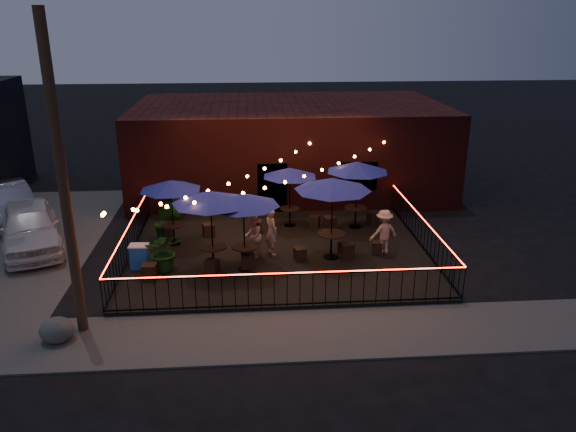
% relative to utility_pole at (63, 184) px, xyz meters
% --- Properties ---
extents(ground, '(110.00, 110.00, 0.00)m').
position_rel_utility_pole_xyz_m(ground, '(5.40, 2.60, -4.00)').
color(ground, black).
rests_on(ground, ground).
extents(patio, '(10.00, 8.00, 0.15)m').
position_rel_utility_pole_xyz_m(patio, '(5.40, 4.60, -3.92)').
color(patio, black).
rests_on(patio, ground).
extents(sidewalk, '(18.00, 2.50, 0.05)m').
position_rel_utility_pole_xyz_m(sidewalk, '(5.40, -0.65, -3.98)').
color(sidewalk, '#464340').
rests_on(sidewalk, ground).
extents(brick_building, '(14.00, 8.00, 4.00)m').
position_rel_utility_pole_xyz_m(brick_building, '(6.40, 12.59, -2.00)').
color(brick_building, '#330E0E').
rests_on(brick_building, ground).
extents(utility_pole, '(0.26, 0.26, 8.00)m').
position_rel_utility_pole_xyz_m(utility_pole, '(0.00, 0.00, 0.00)').
color(utility_pole, '#3D2B19').
rests_on(utility_pole, ground).
extents(fence_front, '(10.00, 0.04, 1.04)m').
position_rel_utility_pole_xyz_m(fence_front, '(5.40, 0.60, -3.34)').
color(fence_front, black).
rests_on(fence_front, patio).
extents(fence_left, '(0.04, 8.00, 1.04)m').
position_rel_utility_pole_xyz_m(fence_left, '(0.40, 4.60, -3.34)').
color(fence_left, black).
rests_on(fence_left, patio).
extents(fence_right, '(0.04, 8.00, 1.04)m').
position_rel_utility_pole_xyz_m(fence_right, '(10.40, 4.60, -3.34)').
color(fence_right, black).
rests_on(fence_right, patio).
extents(festoon_lights, '(10.02, 8.72, 1.32)m').
position_rel_utility_pole_xyz_m(festoon_lights, '(4.39, 4.30, -1.48)').
color(festoon_lights, orange).
rests_on(festoon_lights, ground).
extents(cafe_table_0, '(2.49, 2.49, 2.63)m').
position_rel_utility_pole_xyz_m(cafe_table_0, '(3.25, 3.15, -1.45)').
color(cafe_table_0, black).
rests_on(cafe_table_0, patio).
extents(cafe_table_1, '(2.81, 2.81, 2.34)m').
position_rel_utility_pole_xyz_m(cafe_table_1, '(1.76, 5.45, -1.71)').
color(cafe_table_1, black).
rests_on(cafe_table_1, patio).
extents(cafe_table_2, '(2.67, 2.67, 2.50)m').
position_rel_utility_pole_xyz_m(cafe_table_2, '(4.25, 3.17, -1.56)').
color(cafe_table_2, black).
rests_on(cafe_table_2, patio).
extents(cafe_table_3, '(2.62, 2.62, 2.29)m').
position_rel_utility_pole_xyz_m(cafe_table_3, '(5.98, 6.99, -1.76)').
color(cafe_table_3, black).
rests_on(cafe_table_3, patio).
extents(cafe_table_4, '(2.97, 2.97, 2.76)m').
position_rel_utility_pole_xyz_m(cafe_table_4, '(7.11, 3.87, -1.33)').
color(cafe_table_4, black).
rests_on(cafe_table_4, patio).
extents(cafe_table_5, '(2.75, 2.75, 2.57)m').
position_rel_utility_pole_xyz_m(cafe_table_5, '(8.46, 6.64, -1.51)').
color(cafe_table_5, black).
rests_on(cafe_table_5, patio).
extents(bistro_chair_0, '(0.45, 0.45, 0.51)m').
position_rel_utility_pole_xyz_m(bistro_chair_0, '(1.34, 2.65, -3.60)').
color(bistro_chair_0, black).
rests_on(bistro_chair_0, patio).
extents(bistro_chair_1, '(0.49, 0.49, 0.45)m').
position_rel_utility_pole_xyz_m(bistro_chair_1, '(3.22, 2.93, -3.63)').
color(bistro_chair_1, black).
rests_on(bistro_chair_1, patio).
extents(bistro_chair_2, '(0.52, 0.52, 0.50)m').
position_rel_utility_pole_xyz_m(bistro_chair_2, '(1.43, 6.01, -3.60)').
color(bistro_chair_2, black).
rests_on(bistro_chair_2, patio).
extents(bistro_chair_3, '(0.49, 0.49, 0.47)m').
position_rel_utility_pole_xyz_m(bistro_chair_3, '(2.93, 6.13, -3.62)').
color(bistro_chair_3, black).
rests_on(bistro_chair_3, patio).
extents(bistro_chair_4, '(0.45, 0.45, 0.50)m').
position_rel_utility_pole_xyz_m(bistro_chair_4, '(4.34, 3.22, -3.60)').
color(bistro_chair_4, black).
rests_on(bistro_chair_4, patio).
extents(bistro_chair_5, '(0.43, 0.43, 0.43)m').
position_rel_utility_pole_xyz_m(bistro_chair_5, '(6.07, 3.74, -3.64)').
color(bistro_chair_5, black).
rests_on(bistro_chair_5, patio).
extents(bistro_chair_6, '(0.41, 0.41, 0.47)m').
position_rel_utility_pole_xyz_m(bistro_chair_6, '(4.68, 6.32, -3.61)').
color(bistro_chair_6, black).
rests_on(bistro_chair_6, patio).
extents(bistro_chair_7, '(0.47, 0.47, 0.43)m').
position_rel_utility_pole_xyz_m(bistro_chair_7, '(6.93, 6.82, -3.64)').
color(bistro_chair_7, black).
rests_on(bistro_chair_7, patio).
extents(bistro_chair_8, '(0.54, 0.54, 0.52)m').
position_rel_utility_pole_xyz_m(bistro_chair_8, '(7.62, 3.80, -3.59)').
color(bistro_chair_8, black).
rests_on(bistro_chair_8, patio).
extents(bistro_chair_9, '(0.42, 0.42, 0.42)m').
position_rel_utility_pole_xyz_m(bistro_chair_9, '(8.73, 4.10, -3.64)').
color(bistro_chair_9, black).
rests_on(bistro_chair_9, patio).
extents(bistro_chair_10, '(0.52, 0.52, 0.50)m').
position_rel_utility_pole_xyz_m(bistro_chair_10, '(7.46, 6.45, -3.60)').
color(bistro_chair_10, black).
rests_on(bistro_chair_10, patio).
extents(bistro_chair_11, '(0.47, 0.47, 0.43)m').
position_rel_utility_pole_xyz_m(bistro_chair_11, '(9.24, 7.03, -3.64)').
color(bistro_chair_11, black).
rests_on(bistro_chair_11, patio).
extents(patron_a, '(0.60, 0.70, 1.62)m').
position_rel_utility_pole_xyz_m(patron_a, '(5.15, 4.30, -3.04)').
color(patron_a, '#CFAA86').
rests_on(patron_a, patio).
extents(patron_b, '(0.72, 0.85, 1.56)m').
position_rel_utility_pole_xyz_m(patron_b, '(4.52, 4.04, -3.07)').
color(patron_b, tan).
rests_on(patron_b, patio).
extents(patron_c, '(1.12, 0.83, 1.55)m').
position_rel_utility_pole_xyz_m(patron_c, '(8.93, 4.07, -3.07)').
color(patron_c, tan).
rests_on(patron_c, patio).
extents(potted_shrub_a, '(1.33, 1.20, 1.30)m').
position_rel_utility_pole_xyz_m(potted_shrub_a, '(1.72, 3.29, -3.20)').
color(potted_shrub_a, '#16360E').
rests_on(potted_shrub_a, patio).
extents(potted_shrub_b, '(0.75, 0.62, 1.30)m').
position_rel_utility_pole_xyz_m(potted_shrub_b, '(1.35, 6.01, -3.20)').
color(potted_shrub_b, '#0F350B').
rests_on(potted_shrub_b, patio).
extents(potted_shrub_c, '(0.93, 0.93, 1.49)m').
position_rel_utility_pole_xyz_m(potted_shrub_c, '(1.48, 8.18, -3.11)').
color(potted_shrub_c, '#0C360A').
rests_on(potted_shrub_c, patio).
extents(cooler, '(0.62, 0.46, 0.80)m').
position_rel_utility_pole_xyz_m(cooler, '(0.90, 3.50, -3.45)').
color(cooler, blue).
rests_on(cooler, patio).
extents(boulder, '(0.90, 0.77, 0.69)m').
position_rel_utility_pole_xyz_m(boulder, '(-0.49, -0.51, -3.66)').
color(boulder, '#454540').
rests_on(boulder, ground).
extents(car_white, '(3.56, 5.16, 1.63)m').
position_rel_utility_pole_xyz_m(car_white, '(-3.26, 5.78, -3.18)').
color(car_white, silver).
rests_on(car_white, ground).
extents(car_silver, '(3.90, 4.72, 1.52)m').
position_rel_utility_pole_xyz_m(car_silver, '(-5.08, 8.66, -3.24)').
color(car_silver, '#A8A7AF').
rests_on(car_silver, ground).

